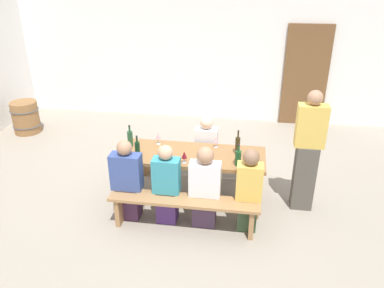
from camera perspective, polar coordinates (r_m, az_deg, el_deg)
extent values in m
plane|color=gray|center=(5.61, 0.00, -8.35)|extent=(24.00, 24.00, 0.00)
cube|color=white|center=(8.25, 3.79, 14.64)|extent=(14.00, 0.20, 3.20)
cube|color=brown|center=(8.28, 16.77, 9.78)|extent=(0.90, 0.06, 2.10)
cube|color=olive|center=(5.24, 0.00, -1.73)|extent=(2.02, 0.76, 0.05)
cylinder|color=olive|center=(5.36, -10.47, -6.14)|extent=(0.07, 0.07, 0.70)
cylinder|color=olive|center=(5.11, 9.91, -7.80)|extent=(0.07, 0.07, 0.70)
cylinder|color=olive|center=(5.89, -8.51, -2.94)|extent=(0.07, 0.07, 0.70)
cylinder|color=olive|center=(5.66, 9.88, -4.28)|extent=(0.07, 0.07, 0.70)
cube|color=#9E7247|center=(4.81, -1.25, -8.51)|extent=(1.92, 0.30, 0.04)
cube|color=#9E7247|center=(5.13, -10.87, -9.64)|extent=(0.06, 0.24, 0.41)
cube|color=#9E7247|center=(4.89, 8.96, -11.46)|extent=(0.06, 0.24, 0.41)
cube|color=#9E7247|center=(5.98, 1.00, -1.33)|extent=(1.92, 0.30, 0.04)
cube|color=#9E7247|center=(6.24, -6.87, -2.63)|extent=(0.06, 0.24, 0.41)
cube|color=#9E7247|center=(6.04, 9.11, -3.78)|extent=(0.06, 0.24, 0.41)
cylinder|color=#332814|center=(5.22, 6.90, -0.25)|extent=(0.07, 0.07, 0.24)
cylinder|color=#332814|center=(5.15, 7.00, 1.43)|extent=(0.02, 0.02, 0.09)
cylinder|color=black|center=(5.13, 7.03, 1.96)|extent=(0.03, 0.03, 0.01)
cylinder|color=#194723|center=(4.93, 6.97, -2.16)|extent=(0.08, 0.08, 0.20)
cylinder|color=#194723|center=(4.86, 7.06, -0.65)|extent=(0.03, 0.03, 0.08)
cylinder|color=black|center=(4.84, 7.09, -0.15)|extent=(0.03, 0.03, 0.01)
cylinder|color=#234C2D|center=(5.48, -9.33, 0.77)|extent=(0.08, 0.08, 0.23)
cylinder|color=#234C2D|center=(5.42, -9.44, 2.27)|extent=(0.03, 0.03, 0.08)
cylinder|color=black|center=(5.40, -9.47, 2.73)|extent=(0.03, 0.03, 0.01)
cylinder|color=#143319|center=(5.17, -8.25, -0.79)|extent=(0.07, 0.07, 0.21)
cylinder|color=#143319|center=(5.11, -8.35, 0.69)|extent=(0.02, 0.02, 0.08)
cylinder|color=black|center=(5.09, -8.38, 1.17)|extent=(0.03, 0.03, 0.01)
cylinder|color=silver|center=(5.08, 6.88, -2.51)|extent=(0.06, 0.06, 0.01)
cylinder|color=silver|center=(5.07, 6.90, -2.15)|extent=(0.01, 0.01, 0.07)
cone|color=#D18C93|center=(5.03, 6.94, -1.46)|extent=(0.07, 0.07, 0.07)
cylinder|color=silver|center=(5.54, -5.09, 0.03)|extent=(0.06, 0.06, 0.01)
cylinder|color=silver|center=(5.52, -5.10, 0.44)|extent=(0.01, 0.01, 0.08)
cone|color=#D18C93|center=(5.49, -5.14, 1.23)|extent=(0.06, 0.06, 0.08)
cylinder|color=silver|center=(5.44, 3.64, -0.44)|extent=(0.06, 0.06, 0.01)
cylinder|color=silver|center=(5.42, 3.65, -0.06)|extent=(0.01, 0.01, 0.07)
cone|color=#D18C93|center=(5.39, 3.67, 0.69)|extent=(0.08, 0.08, 0.08)
cylinder|color=silver|center=(5.19, -4.78, -1.80)|extent=(0.06, 0.06, 0.01)
cylinder|color=silver|center=(5.17, -4.80, -1.35)|extent=(0.01, 0.01, 0.08)
cone|color=beige|center=(5.13, -4.83, -0.52)|extent=(0.07, 0.07, 0.08)
cylinder|color=silver|center=(5.00, -1.17, -2.80)|extent=(0.06, 0.06, 0.01)
cylinder|color=silver|center=(4.98, -1.17, -2.46)|extent=(0.01, 0.01, 0.06)
cone|color=maroon|center=(4.95, -1.18, -1.64)|extent=(0.08, 0.08, 0.10)
cube|color=#492947|center=(5.22, -9.52, -8.64)|extent=(0.30, 0.24, 0.45)
cube|color=#384C8C|center=(4.97, -9.90, -4.13)|extent=(0.40, 0.20, 0.49)
sphere|color=#A87A5B|center=(4.82, -10.20, -0.56)|extent=(0.20, 0.20, 0.20)
cube|color=#4B2C6D|center=(5.09, -3.75, -9.25)|extent=(0.26, 0.24, 0.45)
cube|color=teal|center=(4.85, -3.90, -4.77)|extent=(0.35, 0.20, 0.47)
sphere|color=tan|center=(4.69, -4.02, -1.28)|extent=(0.19, 0.19, 0.19)
cube|color=#49344D|center=(5.02, 1.90, -9.76)|extent=(0.30, 0.24, 0.45)
cube|color=silver|center=(4.78, 1.98, -5.32)|extent=(0.40, 0.20, 0.45)
sphere|color=#A87A5B|center=(4.62, 2.04, -1.74)|extent=(0.22, 0.22, 0.22)
cube|color=#3C5537|center=(5.00, 8.33, -10.22)|extent=(0.24, 0.24, 0.45)
cube|color=gold|center=(4.75, 8.67, -5.65)|extent=(0.32, 0.20, 0.48)
sphere|color=#846047|center=(4.58, 8.94, -1.99)|extent=(0.20, 0.20, 0.20)
cube|color=navy|center=(5.93, 2.09, -3.83)|extent=(0.26, 0.24, 0.45)
cube|color=silver|center=(5.72, 2.16, 0.18)|extent=(0.35, 0.20, 0.47)
sphere|color=beige|center=(5.59, 2.21, 3.24)|extent=(0.19, 0.19, 0.19)
cube|color=#4F4A42|center=(5.45, 16.55, -4.78)|extent=(0.29, 0.24, 0.95)
cube|color=gold|center=(5.12, 17.58, 2.62)|extent=(0.38, 0.20, 0.57)
sphere|color=#A87A5B|center=(5.00, 18.15, 6.67)|extent=(0.19, 0.19, 0.19)
cylinder|color=olive|center=(8.42, -23.84, 3.73)|extent=(0.52, 0.52, 0.65)
torus|color=#4C4C51|center=(8.37, -24.03, 4.76)|extent=(0.56, 0.56, 0.02)
torus|color=#4C4C51|center=(8.48, -23.65, 2.71)|extent=(0.56, 0.56, 0.02)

